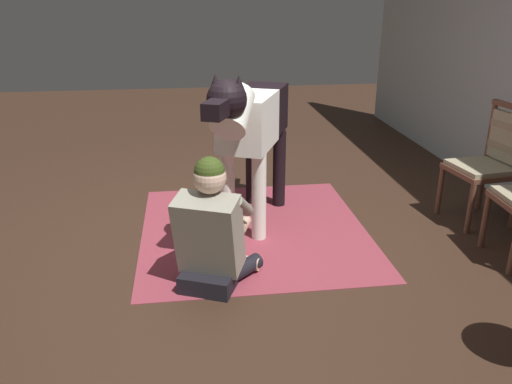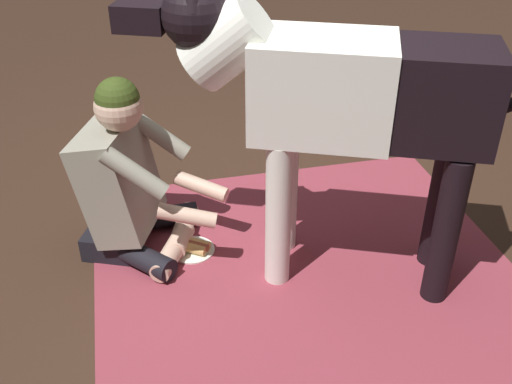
# 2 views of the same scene
# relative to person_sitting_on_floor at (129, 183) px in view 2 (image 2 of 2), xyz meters

# --- Properties ---
(ground_plane) EXTENTS (13.65, 13.65, 0.00)m
(ground_plane) POSITION_rel_person_sitting_on_floor_xyz_m (-0.64, -0.01, -0.36)
(ground_plane) COLOR #372319
(area_rug) EXTENTS (1.93, 1.80, 0.01)m
(area_rug) POSITION_rel_person_sitting_on_floor_xyz_m (-0.76, 0.37, -0.36)
(area_rug) COLOR #8A3340
(area_rug) RESTS_ON ground
(person_sitting_on_floor) EXTENTS (0.73, 0.62, 0.88)m
(person_sitting_on_floor) POSITION_rel_person_sitting_on_floor_xyz_m (0.00, 0.00, 0.00)
(person_sitting_on_floor) COLOR black
(person_sitting_on_floor) RESTS_ON ground
(large_dog) EXTENTS (1.58, 0.79, 1.32)m
(large_dog) POSITION_rel_person_sitting_on_floor_xyz_m (-0.85, 0.36, 0.49)
(large_dog) COLOR white
(large_dog) RESTS_ON ground
(hot_dog_on_plate) EXTENTS (0.22, 0.22, 0.06)m
(hot_dog_on_plate) POSITION_rel_person_sitting_on_floor_xyz_m (-0.26, 0.11, -0.34)
(hot_dog_on_plate) COLOR white
(hot_dog_on_plate) RESTS_ON ground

